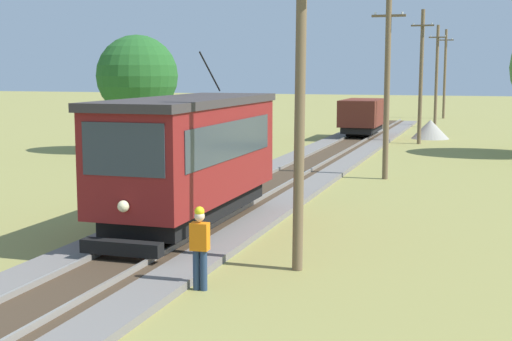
{
  "coord_description": "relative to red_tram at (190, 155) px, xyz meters",
  "views": [
    {
      "loc": [
        7.99,
        -4.89,
        4.6
      ],
      "look_at": [
        0.78,
        17.97,
        1.3
      ],
      "focal_mm": 51.73,
      "sensor_mm": 36.0,
      "label": 1
    }
  ],
  "objects": [
    {
      "name": "freight_car",
      "position": [
        -0.0,
        29.6,
        -0.64
      ],
      "size": [
        2.4,
        5.2,
        2.31
      ],
      "color": "maroon",
      "rests_on": "rail_right"
    },
    {
      "name": "utility_pole_horizon",
      "position": [
        3.91,
        52.8,
        2.07
      ],
      "size": [
        1.4,
        0.35,
        8.32
      ],
      "color": "brown",
      "rests_on": "ground"
    },
    {
      "name": "utility_pole_mid",
      "position": [
        3.91,
        11.9,
        1.76
      ],
      "size": [
        1.4,
        0.28,
        7.71
      ],
      "color": "brown",
      "rests_on": "ground"
    },
    {
      "name": "tree_left_near",
      "position": [
        -10.61,
        17.99,
        2.04
      ],
      "size": [
        4.5,
        4.5,
        6.5
      ],
      "color": "#4C3823",
      "rests_on": "ground"
    },
    {
      "name": "track_worker",
      "position": [
        2.36,
        -5.19,
        -1.21
      ],
      "size": [
        0.39,
        0.25,
        1.78
      ],
      "rotation": [
        0.0,
        0.0,
        -1.53
      ],
      "color": "navy",
      "rests_on": "ground"
    },
    {
      "name": "utility_pole_far",
      "position": [
        3.91,
        27.68,
        2.03
      ],
      "size": [
        1.4,
        0.61,
        8.26
      ],
      "color": "brown",
      "rests_on": "ground"
    },
    {
      "name": "red_tram",
      "position": [
        0.0,
        0.0,
        0.0
      ],
      "size": [
        2.6,
        8.54,
        4.79
      ],
      "color": "maroon",
      "rests_on": "rail_right"
    },
    {
      "name": "second_worker",
      "position": [
        -2.79,
        0.52,
        -1.21
      ],
      "size": [
        0.34,
        0.43,
        1.78
      ],
      "rotation": [
        0.0,
        0.0,
        2.85
      ],
      "color": "#38332D",
      "rests_on": "ground"
    },
    {
      "name": "gravel_pile",
      "position": [
        4.32,
        31.24,
        -1.56
      ],
      "size": [
        2.5,
        2.5,
        1.27
      ],
      "primitive_type": "cone",
      "color": "#9E998E",
      "rests_on": "ground"
    },
    {
      "name": "utility_pole_near_tram",
      "position": [
        3.91,
        -2.92,
        1.66
      ],
      "size": [
        1.4,
        0.5,
        7.52
      ],
      "color": "brown",
      "rests_on": "ground"
    },
    {
      "name": "utility_pole_distant",
      "position": [
        3.91,
        41.53,
        1.95
      ],
      "size": [
        1.4,
        0.51,
        8.09
      ],
      "color": "brown",
      "rests_on": "ground"
    }
  ]
}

